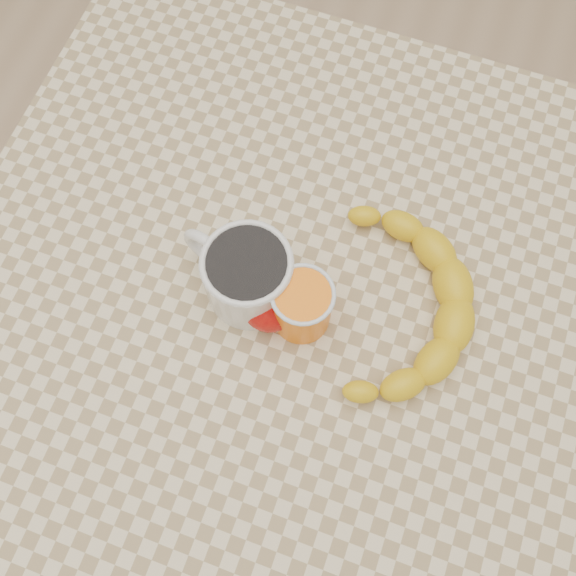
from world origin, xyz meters
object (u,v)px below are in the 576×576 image
(table, at_px, (288,317))
(banana, at_px, (401,306))
(coffee_mug, at_px, (246,273))
(orange_juice_glass, at_px, (302,306))
(apple, at_px, (270,303))

(table, xyz_separation_m, banana, (0.12, 0.02, 0.11))
(coffee_mug, bearing_deg, orange_juice_glass, -10.54)
(coffee_mug, height_order, banana, coffee_mug)
(apple, bearing_deg, table, 67.17)
(table, height_order, orange_juice_glass, orange_juice_glass)
(orange_juice_glass, bearing_deg, coffee_mug, 169.46)
(banana, bearing_deg, table, -176.50)
(orange_juice_glass, bearing_deg, banana, 22.79)
(coffee_mug, distance_m, banana, 0.17)
(coffee_mug, relative_size, apple, 1.84)
(orange_juice_glass, relative_size, apple, 1.00)
(table, distance_m, banana, 0.17)
(apple, bearing_deg, coffee_mug, 152.16)
(orange_juice_glass, height_order, apple, orange_juice_glass)
(table, bearing_deg, apple, -112.83)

